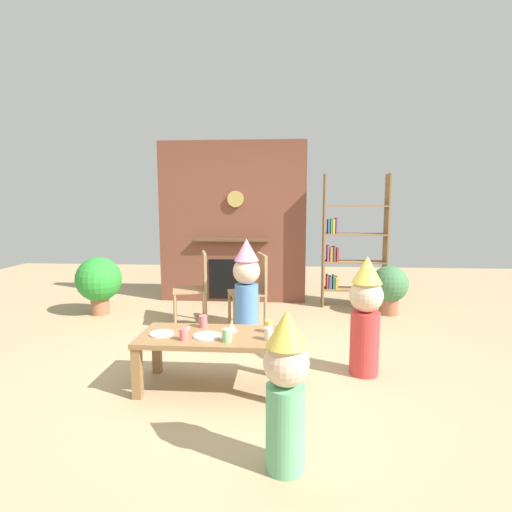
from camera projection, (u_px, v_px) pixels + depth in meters
The scene contains 20 objects.
ground_plane at pixel (236, 371), 3.62m from camera, with size 12.00×12.00×0.00m, color tan.
brick_fireplace_feature at pixel (232, 223), 6.06m from camera, with size 2.20×0.28×2.40m.
bookshelf at pixel (349, 247), 5.78m from camera, with size 0.90×0.28×1.90m.
coffee_table at pixel (211, 343), 3.26m from camera, with size 1.16×0.57×0.44m.
paper_cup_near_left at pixel (269, 326), 3.30m from camera, with size 0.07×0.07×0.10m, color #F2CC4C.
paper_cup_near_right at pixel (203, 321), 3.43m from camera, with size 0.07×0.07×0.10m, color #E5666B.
paper_cup_center at pixel (184, 334), 3.12m from camera, with size 0.06×0.06×0.09m, color #E5666B.
paper_cup_far_left at pixel (269, 334), 3.12m from camera, with size 0.07×0.07×0.10m, color silver.
paper_cup_far_right at pixel (227, 335), 3.09m from camera, with size 0.08×0.08×0.10m, color #8CD18C.
paper_plate_front at pixel (162, 334), 3.26m from camera, with size 0.19×0.19×0.01m, color white.
paper_plate_rear at pixel (207, 336), 3.20m from camera, with size 0.22×0.22×0.01m, color white.
birthday_cake_slice at pixel (231, 326), 3.33m from camera, with size 0.10×0.10×0.08m, color #EAC68C.
table_fork at pixel (187, 329), 3.37m from camera, with size 0.15×0.02×0.01m, color silver.
child_with_cone_hat at pixel (286, 387), 2.23m from camera, with size 0.26×0.26×0.93m.
child_in_pink at pixel (366, 313), 3.49m from camera, with size 0.29×0.29×1.05m.
child_by_the_chairs at pixel (247, 285), 4.52m from camera, with size 0.31×0.31×1.10m.
dining_chair_left at pixel (197, 284), 4.93m from camera, with size 0.49×0.49×0.90m.
dining_chair_middle at pixel (254, 287), 4.77m from camera, with size 0.50×0.50×0.90m.
potted_plant_tall at pixel (389, 286), 5.40m from camera, with size 0.49×0.49×0.66m.
potted_plant_short at pixel (99, 281), 5.39m from camera, with size 0.60×0.60×0.78m.
Camera 1 is at (0.43, -3.43, 1.50)m, focal length 28.26 mm.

